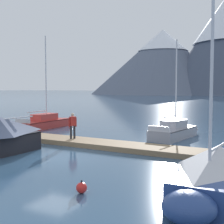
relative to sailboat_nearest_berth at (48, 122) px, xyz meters
name	(u,v)px	position (x,y,z in m)	size (l,w,h in m)	color
ground_plane	(55,158)	(8.99, -9.88, -0.50)	(700.00, 700.00, 0.00)	#2D4C6B
mountain_west_summit	(163,61)	(-50.06, 159.64, 18.58)	(83.26, 83.26, 37.24)	slate
dock	(96,144)	(8.99, -5.88, -0.36)	(24.30, 2.73, 0.30)	#846B4C
sailboat_nearest_berth	(48,122)	(0.00, 0.00, 0.00)	(1.95, 6.91, 8.26)	#B2332D
sailboat_mid_dock_port	(177,130)	(12.22, 0.02, 0.01)	(2.17, 6.35, 7.06)	#93939E
sailboat_mid_dock_starboard	(214,175)	(17.60, -12.33, 0.30)	(2.13, 5.67, 6.90)	navy
person_on_dock	(73,124)	(7.12, -5.80, 0.76)	(0.36, 0.54, 1.69)	#232328
mooring_buoy_channel_marker	(82,188)	(13.52, -13.96, -0.31)	(0.38, 0.38, 0.46)	red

